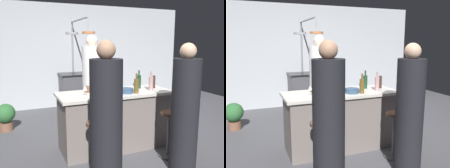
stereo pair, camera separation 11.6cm
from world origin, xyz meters
The scene contains 21 objects.
ground_plane centered at (0.00, 0.00, 0.00)m, with size 9.00×9.00×0.00m, color #4C4C51.
back_wall centered at (0.00, 2.85, 1.30)m, with size 6.40×0.16×2.60m, color #B2B7BC.
kitchen_island centered at (0.00, 0.00, 0.45)m, with size 1.80×0.72×0.90m.
stove_range centered at (0.00, 2.45, 0.45)m, with size 0.80×0.64×0.89m.
chef centered at (-0.06, 0.96, 0.83)m, with size 0.38×0.38×1.79m.
bar_stool_right centered at (0.57, -0.62, 0.38)m, with size 0.28×0.28×0.68m.
guest_right centered at (0.52, -0.99, 0.77)m, with size 0.35×0.35×1.66m.
bar_stool_left centered at (-0.54, -0.62, 0.38)m, with size 0.28×0.28×0.68m.
guest_left centered at (-0.56, -1.00, 0.78)m, with size 0.36×0.36×1.69m.
overhead_pot_rack centered at (-0.06, 1.98, 1.63)m, with size 0.62×1.36×2.17m.
potted_plant centered at (-1.63, 1.45, 0.30)m, with size 0.36×0.36×0.52m.
cutting_board centered at (-0.07, 0.16, 0.91)m, with size 0.32×0.22×0.02m, color #997047.
pepper_mill centered at (0.72, 0.03, 1.01)m, with size 0.05×0.05×0.21m, color #382319.
wine_bottle_rose centered at (0.57, -0.11, 1.02)m, with size 0.07×0.07×0.31m.
wine_bottle_green centered at (0.47, 0.12, 1.02)m, with size 0.07×0.07×0.30m.
wine_bottle_amber centered at (0.25, -0.20, 1.02)m, with size 0.07×0.07×0.30m.
wine_glass_near_right_guest centered at (0.31, -0.02, 1.01)m, with size 0.07×0.07×0.15m.
wine_glass_by_chef centered at (-0.51, -0.06, 1.01)m, with size 0.07×0.07×0.15m.
mixing_bowl_wooden centered at (-0.36, 0.17, 0.94)m, with size 0.20×0.20×0.08m, color brown.
mixing_bowl_blue centered at (0.11, -0.14, 0.94)m, with size 0.20×0.20×0.07m, color #334C6B.
mixing_bowl_ceramic centered at (-0.35, -0.07, 0.93)m, with size 0.19×0.19×0.06m, color silver.
Camera 2 is at (-1.37, -3.34, 1.67)m, focal length 38.08 mm.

